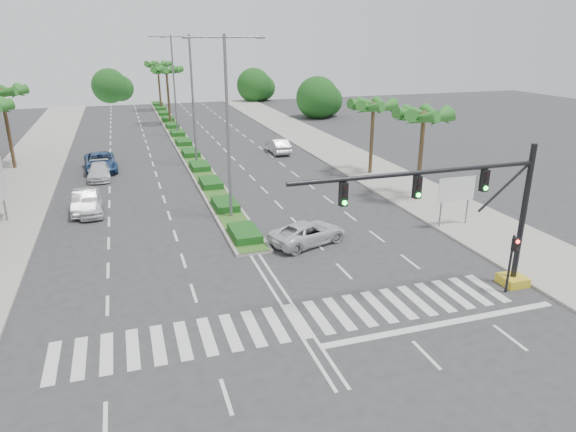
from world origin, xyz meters
The scene contains 23 objects.
ground centered at (0.00, 0.00, 0.00)m, with size 160.00×160.00×0.00m, color #333335.
footpath_right centered at (15.20, 20.00, 0.07)m, with size 6.00×120.00×0.15m, color gray.
footpath_left centered at (-15.20, 20.00, 0.07)m, with size 6.00×120.00×0.15m, color gray.
median centered at (0.00, 45.00, 0.10)m, with size 2.20×75.00×0.20m, color gray.
median_grass centered at (0.00, 45.00, 0.22)m, with size 1.80×75.00×0.04m, color #23501B.
signal_gantry centered at (9.27, 0.00, 3.46)m, with size 12.60×1.20×7.20m.
pedestrian_signal centered at (10.60, -0.68, 2.04)m, with size 0.28×0.36×3.00m.
direction_sign centered at (13.50, 7.99, 2.45)m, with size 2.70×0.11×3.40m.
billboard_far centered at (-14.50, 18.00, 2.96)m, with size 0.18×2.10×4.35m.
palm_left_end centered at (-16.50, 34.00, 6.88)m, with size 4.57×4.68×7.75m.
palm_right_near centered at (14.50, 14.00, 6.20)m, with size 4.57×4.68×7.05m.
palm_right_far centered at (14.50, 22.00, 5.91)m, with size 4.57×4.68×6.75m.
palm_median_a centered at (0.00, 55.00, 7.17)m, with size 4.57×4.68×8.05m.
palm_median_b centered at (0.00, 70.00, 7.17)m, with size 4.57×4.68×8.05m.
streetlight_near centered at (0.00, 14.00, 6.81)m, with size 5.10×0.25×12.00m.
streetlight_mid centered at (0.00, 30.00, 6.81)m, with size 5.10×0.25×12.00m.
streetlight_far centered at (0.00, 46.00, 6.81)m, with size 5.10×0.25×12.00m.
car_parked_a centered at (-9.14, 17.95, 0.68)m, with size 1.60×3.97×1.35m, color silver.
car_parked_b centered at (-9.51, 18.75, 0.77)m, with size 1.63×4.67×1.54m, color silver.
car_parked_c centered at (-8.74, 30.82, 0.82)m, with size 2.72×5.90×1.64m, color navy.
car_parked_d centered at (-8.81, 27.85, 0.67)m, with size 1.87×4.59×1.33m, color silver.
car_crossing centered at (3.51, 8.29, 0.68)m, with size 2.25×4.87×1.35m, color silver.
car_right centered at (9.13, 33.09, 0.77)m, with size 1.64×4.70×1.55m, color silver.
Camera 1 is at (-6.49, -18.71, 11.90)m, focal length 32.00 mm.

